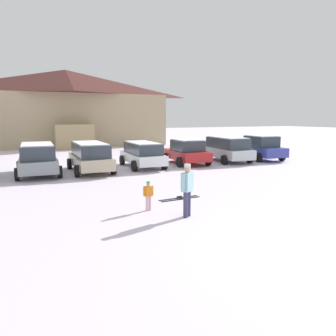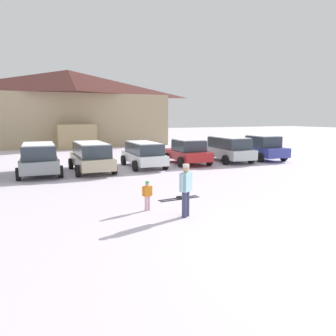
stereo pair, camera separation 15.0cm
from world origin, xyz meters
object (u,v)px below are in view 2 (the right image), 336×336
Objects in this scene: ski_lodge at (69,107)px; parked_grey_wagon at (39,158)px; parked_white_suv at (143,154)px; parked_blue_hatchback at (262,148)px; parked_beige_suv at (91,156)px; skier_adult_in_blue_parka at (186,187)px; pair_of_skis at (179,198)px; parked_red_sedan at (188,152)px; skier_child_in_orange_jacket at (147,194)px; parked_silver_wagon at (228,148)px.

parked_grey_wagon is (-4.56, -19.40, -3.24)m from ski_lodge.
parked_white_suv is (6.05, 0.19, -0.06)m from parked_grey_wagon.
ski_lodge is at bearing 118.85° from parked_blue_hatchback.
parked_grey_wagon is 2.77m from parked_beige_suv.
skier_adult_in_blue_parka is 2.44m from pair_of_skis.
parked_red_sedan is (3.18, 0.13, -0.03)m from parked_white_suv.
skier_adult_in_blue_parka is (0.83, -1.16, 0.38)m from skier_child_in_orange_jacket.
parked_red_sedan is at bearing 177.43° from parked_silver_wagon.
skier_child_in_orange_jacket is (-3.26, -8.97, -0.30)m from parked_white_suv.
ski_lodge is 12.62× the size of skier_adult_in_blue_parka.
parked_white_suv is at bearing 70.01° from skier_child_in_orange_jacket.
parked_silver_wagon reaches higher than skier_child_in_orange_jacket.
parked_beige_suv is 2.86× the size of pair_of_skis.
pair_of_skis is at bearing -143.74° from parked_blue_hatchback.
pair_of_skis is (1.70, -7.75, -0.88)m from parked_beige_suv.
pair_of_skis is (-0.10, -27.24, -4.13)m from ski_lodge.
parked_white_suv is at bearing 179.86° from parked_silver_wagon.
parked_silver_wagon reaches higher than parked_white_suv.
parked_grey_wagon reaches higher than parked_red_sedan.
parked_grey_wagon is 2.59× the size of pair_of_skis.
parked_blue_hatchback is (10.66, -19.35, -3.27)m from ski_lodge.
parked_silver_wagon is at bearing 49.14° from skier_adult_in_blue_parka.
skier_adult_in_blue_parka reaches higher than parked_red_sedan.
parked_silver_wagon is 11.29m from pair_of_skis.
ski_lodge is 5.10× the size of parked_red_sedan.
parked_white_suv is 1.02× the size of parked_blue_hatchback.
parked_beige_suv is 9.88m from skier_adult_in_blue_parka.
parked_blue_hatchback is at bearing -0.88° from parked_white_suv.
parked_red_sedan is 2.47× the size of skier_adult_in_blue_parka.
parked_grey_wagon is at bearing -178.01° from parked_red_sedan.
pair_of_skis is (-10.76, -7.89, -0.86)m from parked_blue_hatchback.
skier_adult_in_blue_parka reaches higher than parked_white_suv.
parked_grey_wagon reaches higher than skier_child_in_orange_jacket.
skier_adult_in_blue_parka is (-11.61, -9.99, 0.06)m from parked_blue_hatchback.
parked_white_suv is 2.68× the size of pair_of_skis.
parked_white_suv is 3.18m from parked_red_sedan.
parked_silver_wagon is 1.06× the size of parked_blue_hatchback.
parked_grey_wagon is at bearing -178.15° from parked_white_suv.
parked_silver_wagon reaches higher than parked_grey_wagon.
parked_grey_wagon is 15.22m from parked_blue_hatchback.
ski_lodge is at bearing 86.39° from skier_child_in_orange_jacket.
skier_child_in_orange_jacket is at bearing 125.45° from skier_adult_in_blue_parka.
parked_grey_wagon is at bearing 119.67° from pair_of_skis.
parked_red_sedan is at bearing -76.27° from ski_lodge.
skier_adult_in_blue_parka is at bearing -85.07° from parked_beige_suv.
parked_blue_hatchback is (15.22, 0.05, -0.04)m from parked_grey_wagon.
parked_beige_suv reaches higher than parked_white_suv.
parked_red_sedan is 2.45× the size of pair_of_skis.
parked_red_sedan is at bearing 61.32° from skier_adult_in_blue_parka.
pair_of_skis is at bearing 29.05° from skier_child_in_orange_jacket.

